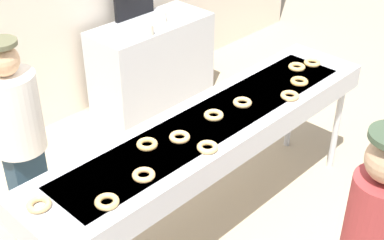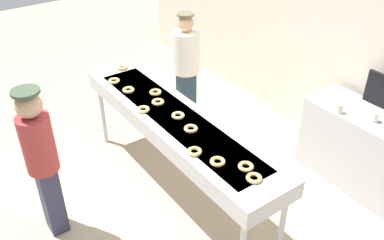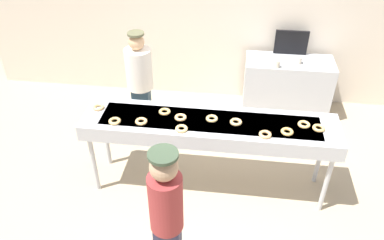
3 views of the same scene
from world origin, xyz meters
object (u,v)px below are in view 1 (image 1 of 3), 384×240
glazed_donut_5 (39,205)px  fryer_conveyor (213,131)px  glazed_donut_4 (290,96)px  prep_counter (152,63)px  glazed_donut_3 (147,144)px  paper_cup_0 (150,30)px  glazed_donut_6 (299,81)px  glazed_donut_8 (297,67)px  glazed_donut_10 (208,147)px  glazed_donut_7 (144,175)px  paper_cup_1 (163,17)px  glazed_donut_1 (180,137)px  glazed_donut_0 (107,202)px  glazed_donut_11 (312,63)px  glazed_donut_9 (242,103)px  glazed_donut_2 (214,115)px  worker_baker (19,137)px

glazed_donut_5 → fryer_conveyor: bearing=-3.3°
glazed_donut_4 → prep_counter: size_ratio=0.10×
glazed_donut_3 → paper_cup_0: bearing=47.6°
glazed_donut_3 → glazed_donut_6: 1.42m
glazed_donut_8 → glazed_donut_10: size_ratio=1.00×
glazed_donut_5 → prep_counter: glazed_donut_5 is taller
glazed_donut_7 → glazed_donut_10: same height
glazed_donut_4 → paper_cup_1: 2.06m
prep_counter → glazed_donut_1: bearing=-127.3°
fryer_conveyor → glazed_donut_6: (0.87, -0.13, 0.11)m
glazed_donut_5 → paper_cup_1: bearing=33.7°
glazed_donut_0 → glazed_donut_6: same height
glazed_donut_1 → glazed_donut_5: size_ratio=1.00×
paper_cup_0 → paper_cup_1: (0.33, 0.16, 0.00)m
glazed_donut_4 → glazed_donut_10: 0.92m
glazed_donut_3 → glazed_donut_6: bearing=-8.6°
glazed_donut_5 → paper_cup_1: glazed_donut_5 is taller
fryer_conveyor → prep_counter: (1.08, 1.85, -0.47)m
glazed_donut_8 → glazed_donut_11: (0.16, -0.05, 0.00)m
glazed_donut_11 → glazed_donut_9: bearing=-179.9°
glazed_donut_4 → glazed_donut_8: size_ratio=1.00×
glazed_donut_2 → glazed_donut_0: bearing=-170.2°
fryer_conveyor → glazed_donut_0: bearing=-170.8°
fryer_conveyor → glazed_donut_0: 1.09m
glazed_donut_4 → glazed_donut_11: bearing=17.9°
glazed_donut_8 → glazed_donut_0: bearing=-174.5°
glazed_donut_0 → glazed_donut_2: same height
glazed_donut_8 → glazed_donut_10: 1.38m
glazed_donut_10 → glazed_donut_11: 1.53m
glazed_donut_1 → prep_counter: glazed_donut_1 is taller
glazed_donut_7 → worker_baker: worker_baker is taller
glazed_donut_1 → glazed_donut_9: size_ratio=1.00×
glazed_donut_9 → glazed_donut_11: bearing=0.1°
glazed_donut_9 → glazed_donut_1: bearing=179.1°
glazed_donut_1 → glazed_donut_8: same height
paper_cup_0 → prep_counter: bearing=46.7°
glazed_donut_6 → paper_cup_1: glazed_donut_6 is taller
glazed_donut_4 → glazed_donut_9: size_ratio=1.00×
glazed_donut_4 → prep_counter: glazed_donut_4 is taller
glazed_donut_2 → glazed_donut_7: 0.81m
paper_cup_1 → glazed_donut_10: bearing=-126.6°
prep_counter → paper_cup_0: bearing=-133.3°
glazed_donut_10 → worker_baker: worker_baker is taller
glazed_donut_11 → worker_baker: 2.41m
glazed_donut_6 → paper_cup_0: 1.74m
glazed_donut_3 → glazed_donut_6: same height
glazed_donut_7 → prep_counter: size_ratio=0.10×
glazed_donut_6 → glazed_donut_3: bearing=171.4°
glazed_donut_3 → paper_cup_1: bearing=44.3°
glazed_donut_5 → prep_counter: 3.06m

